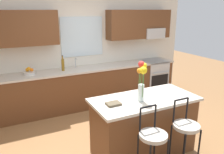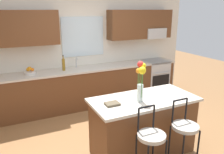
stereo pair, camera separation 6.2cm
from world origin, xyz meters
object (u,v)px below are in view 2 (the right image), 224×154
Objects in this scene: kitchen_island at (143,126)px; cookbook at (112,104)px; bar_stool_near at (151,139)px; flower_vase at (141,79)px; bottle_olive_oil at (64,64)px; oven_range at (154,77)px; fruit_bowl_oranges at (30,72)px; bar_stool_middle at (185,130)px.

kitchen_island is 0.72m from cookbook.
flower_vase is (0.16, 0.53, 0.64)m from bar_stool_near.
bar_stool_near is 5.21× the size of cookbook.
bottle_olive_oil is at bearing 98.58° from bar_stool_near.
kitchen_island is 1.56× the size of bar_stool_near.
kitchen_island is (-1.72, -2.12, 0.00)m from oven_range.
bar_stool_near is 3.07× the size of bottle_olive_oil.
fruit_bowl_oranges is 0.71m from bottle_olive_oil.
bar_stool_middle is 1.05m from cookbook.
bottle_olive_oil is (-2.41, 0.02, 0.60)m from oven_range.
fruit_bowl_oranges is (-3.11, 0.03, 0.51)m from oven_range.
bar_stool_middle is 3.23m from fruit_bowl_oranges.
bar_stool_near is at bearing -114.45° from kitchen_island.
bar_stool_middle reaches higher than kitchen_island.
bottle_olive_oil is at bearing -0.37° from fruit_bowl_oranges.
fruit_bowl_oranges reaches higher than kitchen_island.
flower_vase is (-0.39, 0.53, 0.64)m from bar_stool_middle.
kitchen_island is 2.61m from fruit_bowl_oranges.
bottle_olive_oil is at bearing 104.55° from flower_vase.
oven_range is at bearing 49.98° from flower_vase.
bottle_olive_oil is (-0.41, 2.75, 0.42)m from bar_stool_near.
bottle_olive_oil is at bearing 94.05° from cookbook.
bar_stool_near is 4.34× the size of fruit_bowl_oranges.
oven_range is 0.88× the size of bar_stool_near.
bar_stool_near reaches higher than kitchen_island.
bar_stool_middle is (-1.45, -2.72, 0.18)m from oven_range.
oven_range is 3.16m from fruit_bowl_oranges.
cookbook is at bearing -85.95° from bottle_olive_oil.
flower_vase is at bearing -148.58° from kitchen_island.
kitchen_island is 2.33m from bottle_olive_oil.
fruit_bowl_oranges is 0.71× the size of bottle_olive_oil.
kitchen_island is at bearing -129.12° from oven_range.
fruit_bowl_oranges is at bearing 179.63° from bottle_olive_oil.
fruit_bowl_oranges reaches higher than oven_range.
cookbook is (-2.26, -2.13, 0.48)m from oven_range.
kitchen_island is at bearing 1.03° from cookbook.
bottle_olive_oil reaches higher than fruit_bowl_oranges.
cookbook is (-0.54, -0.01, 0.47)m from kitchen_island.
bar_stool_middle reaches higher than cookbook.
oven_range is 3.09m from bar_stool_middle.
cookbook is (-0.26, 0.60, 0.30)m from bar_stool_near.
bar_stool_near reaches higher than oven_range.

